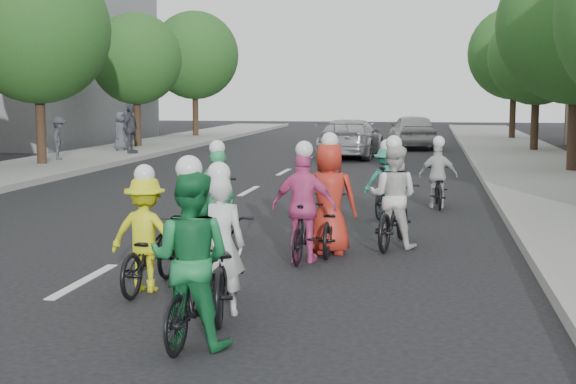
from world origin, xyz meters
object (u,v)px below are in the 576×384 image
(follow_car_trail, at_px, (412,131))
(spectator_2, at_px, (121,131))
(cyclist_0, at_px, (222,262))
(cyclist_7, at_px, (386,187))
(cyclist_6, at_px, (393,207))
(cyclist_3, at_px, (304,217))
(cyclist_4, at_px, (330,211))
(cyclist_8, at_px, (438,183))
(cyclist_1, at_px, (192,273))
(cyclist_2, at_px, (147,244))
(cyclist_5, at_px, (219,207))
(spectator_1, at_px, (130,129))
(spectator_0, at_px, (59,138))
(follow_car_lead, at_px, (351,138))

(follow_car_trail, distance_m, spectator_2, 12.92)
(cyclist_0, relative_size, cyclist_7, 1.15)
(cyclist_6, bearing_deg, cyclist_3, 59.13)
(cyclist_4, xyz_separation_m, cyclist_8, (1.72, 5.41, -0.12))
(cyclist_3, bearing_deg, spectator_2, -56.33)
(cyclist_0, relative_size, cyclist_8, 1.24)
(cyclist_1, relative_size, cyclist_2, 1.09)
(cyclist_0, xyz_separation_m, cyclist_3, (0.50, 2.92, 0.08))
(cyclist_5, relative_size, cyclist_8, 1.17)
(cyclist_5, relative_size, spectator_1, 1.03)
(cyclist_4, relative_size, spectator_1, 1.00)
(cyclist_1, distance_m, follow_car_trail, 29.16)
(cyclist_7, height_order, spectator_1, spectator_1)
(cyclist_0, relative_size, cyclist_6, 1.05)
(spectator_0, height_order, spectator_2, spectator_2)
(cyclist_5, xyz_separation_m, cyclist_8, (3.61, 5.00, -0.09))
(cyclist_3, xyz_separation_m, cyclist_8, (2.01, 6.11, -0.13))
(cyclist_4, distance_m, spectator_1, 19.97)
(follow_car_lead, bearing_deg, cyclist_5, 92.33)
(cyclist_1, distance_m, cyclist_7, 8.74)
(cyclist_4, height_order, cyclist_8, cyclist_4)
(spectator_0, distance_m, spectator_2, 4.58)
(cyclist_3, height_order, spectator_0, cyclist_3)
(cyclist_7, bearing_deg, cyclist_2, 78.83)
(cyclist_3, relative_size, follow_car_lead, 0.35)
(cyclist_1, bearing_deg, cyclist_6, -103.83)
(cyclist_4, xyz_separation_m, spectator_2, (-10.85, 18.70, 0.28))
(spectator_2, bearing_deg, spectator_0, -173.56)
(cyclist_5, bearing_deg, spectator_1, -76.58)
(cyclist_5, bearing_deg, cyclist_0, 93.32)
(cyclist_2, relative_size, spectator_2, 1.10)
(cyclist_6, xyz_separation_m, cyclist_8, (0.77, 4.71, -0.11))
(cyclist_4, relative_size, cyclist_5, 0.97)
(cyclist_6, height_order, cyclist_8, cyclist_6)
(spectator_1, bearing_deg, cyclist_0, -150.42)
(spectator_0, xyz_separation_m, spectator_1, (1.42, 3.19, 0.19))
(cyclist_7, bearing_deg, cyclist_8, -112.26)
(cyclist_1, bearing_deg, cyclist_4, -95.60)
(cyclist_0, xyz_separation_m, follow_car_trail, (1.57, 27.94, 0.20))
(cyclist_1, relative_size, spectator_2, 1.20)
(follow_car_trail, relative_size, spectator_0, 3.04)
(cyclist_5, height_order, cyclist_6, cyclist_6)
(cyclist_3, relative_size, cyclist_8, 1.09)
(cyclist_6, xyz_separation_m, spectator_1, (-10.85, 16.63, 0.45))
(cyclist_3, height_order, cyclist_8, cyclist_3)
(cyclist_3, xyz_separation_m, follow_car_trail, (1.07, 25.02, 0.11))
(spectator_2, bearing_deg, cyclist_1, -144.46)
(follow_car_lead, height_order, spectator_0, spectator_0)
(cyclist_2, distance_m, follow_car_trail, 27.20)
(spectator_2, bearing_deg, cyclist_8, -124.23)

